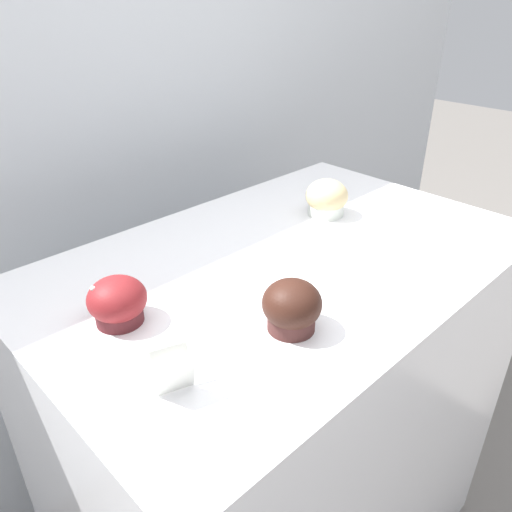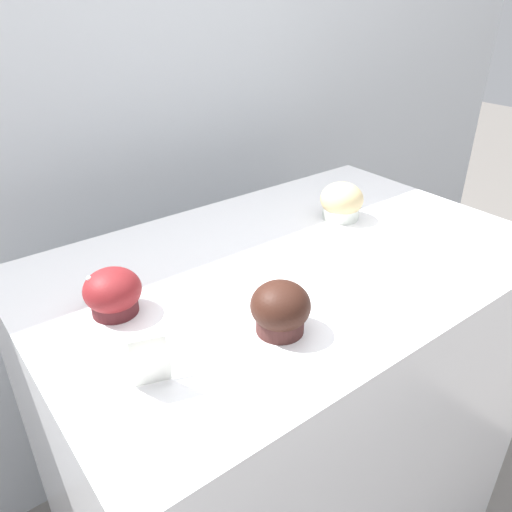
% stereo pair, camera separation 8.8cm
% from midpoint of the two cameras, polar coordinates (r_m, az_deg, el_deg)
% --- Properties ---
extents(wall_back, '(3.20, 0.10, 1.80)m').
position_cam_midpoint_polar(wall_back, '(1.44, -16.31, 6.78)').
color(wall_back, silver).
rests_on(wall_back, ground).
extents(display_counter, '(1.00, 0.64, 0.94)m').
position_cam_midpoint_polar(display_counter, '(1.27, 0.79, -18.98)').
color(display_counter, white).
rests_on(display_counter, ground).
extents(muffin_front_center, '(0.09, 0.09, 0.08)m').
position_cam_midpoint_polar(muffin_front_center, '(0.82, -18.58, -5.10)').
color(muffin_front_center, '#511D20').
rests_on(muffin_front_center, display_counter).
extents(muffin_back_left, '(0.09, 0.09, 0.08)m').
position_cam_midpoint_polar(muffin_back_left, '(0.76, 0.78, -5.97)').
color(muffin_back_left, '#482522').
rests_on(muffin_back_left, display_counter).
extents(muffin_back_right, '(0.10, 0.10, 0.08)m').
position_cam_midpoint_polar(muffin_back_right, '(1.14, 5.88, 6.50)').
color(muffin_back_right, white).
rests_on(muffin_back_right, display_counter).
extents(price_card, '(0.06, 0.06, 0.06)m').
position_cam_midpoint_polar(price_card, '(0.67, -13.22, -12.98)').
color(price_card, white).
rests_on(price_card, display_counter).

